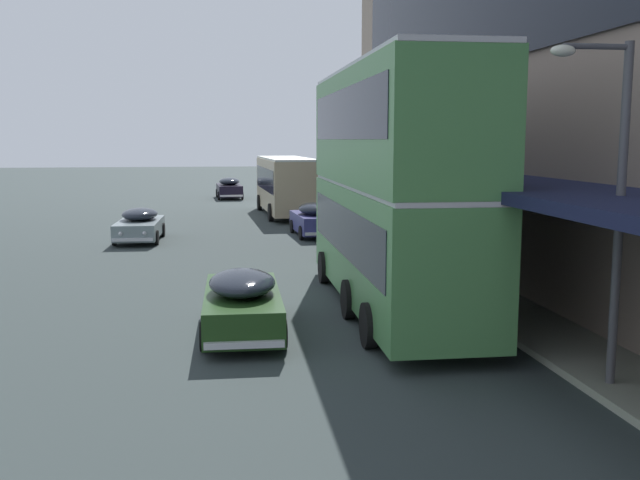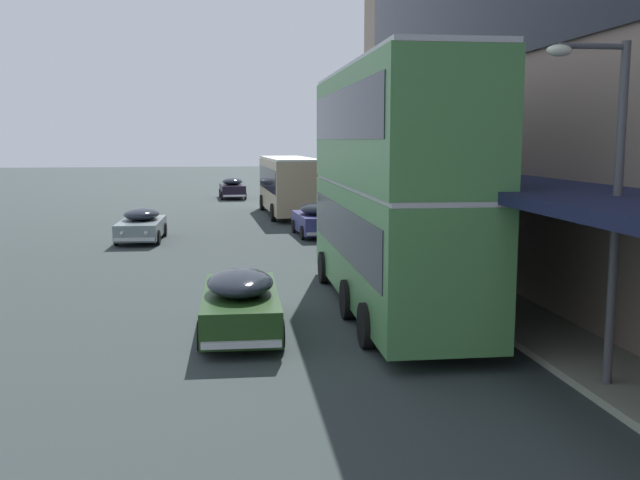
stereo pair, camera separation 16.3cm
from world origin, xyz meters
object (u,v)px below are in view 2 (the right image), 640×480
object	(u,v)px
transit_bus_kerbside_rear	(390,181)
sedan_far_back	(315,219)
sedan_trailing_mid	(232,188)
sedan_second_mid	(241,301)
sedan_second_near	(141,225)
street_lamp	(608,186)
transit_bus_kerbside_front	(289,182)

from	to	relation	value
transit_bus_kerbside_rear	sedan_far_back	size ratio (longest dim) A/B	2.56
sedan_trailing_mid	sedan_second_mid	distance (m)	38.90
transit_bus_kerbside_rear	sedan_second_near	world-z (taller)	transit_bus_kerbside_rear
sedan_second_near	street_lamp	world-z (taller)	street_lamp
transit_bus_kerbside_rear	sedan_far_back	xyz separation A→B (m)	(0.03, 14.81, -2.65)
transit_bus_kerbside_front	street_lamp	world-z (taller)	street_lamp
sedan_second_mid	transit_bus_kerbside_front	bearing A→B (deg)	81.90
transit_bus_kerbside_rear	street_lamp	bearing A→B (deg)	-71.36
transit_bus_kerbside_front	sedan_second_near	world-z (taller)	transit_bus_kerbside_front
transit_bus_kerbside_rear	sedan_second_mid	world-z (taller)	transit_bus_kerbside_rear
sedan_second_near	sedan_far_back	bearing A→B (deg)	3.19
transit_bus_kerbside_rear	sedan_trailing_mid	xyz separation A→B (m)	(-3.38, 37.11, -2.63)
transit_bus_kerbside_front	sedan_second_mid	bearing A→B (deg)	-98.10
sedan_second_mid	sedan_trailing_mid	bearing A→B (deg)	89.12
sedan_far_back	street_lamp	distance (m)	21.80
transit_bus_kerbside_front	sedan_second_mid	xyz separation A→B (m)	(-3.70, -25.98, -1.22)
transit_bus_kerbside_front	street_lamp	bearing A→B (deg)	-85.31
transit_bus_kerbside_front	sedan_second_mid	world-z (taller)	transit_bus_kerbside_front
transit_bus_kerbside_front	transit_bus_kerbside_rear	world-z (taller)	transit_bus_kerbside_rear
transit_bus_kerbside_front	sedan_second_mid	distance (m)	26.27
sedan_second_near	street_lamp	bearing A→B (deg)	-64.25
sedan_trailing_mid	sedan_far_back	bearing A→B (deg)	-81.29
sedan_second_mid	sedan_far_back	bearing A→B (deg)	76.42
sedan_far_back	sedan_trailing_mid	bearing A→B (deg)	98.71
sedan_far_back	sedan_second_near	bearing A→B (deg)	-176.81
transit_bus_kerbside_front	transit_bus_kerbside_rear	xyz separation A→B (m)	(0.28, -24.19, 1.46)
transit_bus_kerbside_front	transit_bus_kerbside_rear	size ratio (longest dim) A/B	0.90
sedan_far_back	transit_bus_kerbside_front	bearing A→B (deg)	91.92
sedan_second_mid	transit_bus_kerbside_rear	bearing A→B (deg)	24.24
transit_bus_kerbside_front	sedan_second_near	distance (m)	12.49
transit_bus_kerbside_rear	sedan_second_mid	distance (m)	5.12
sedan_trailing_mid	transit_bus_kerbside_rear	bearing A→B (deg)	-84.79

